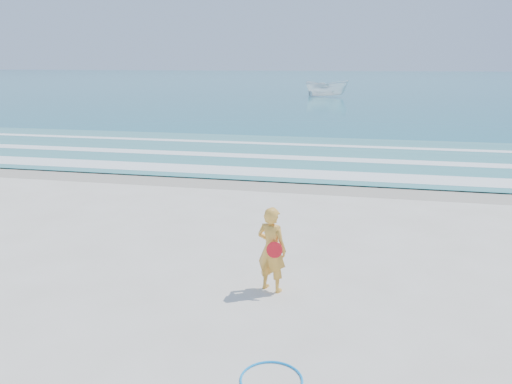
# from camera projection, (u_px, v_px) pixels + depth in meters

# --- Properties ---
(ground) EXTENTS (400.00, 400.00, 0.00)m
(ground) POSITION_uv_depth(u_px,v_px,m) (195.00, 319.00, 7.64)
(ground) COLOR silver
(ground) RESTS_ON ground
(wet_sand) EXTENTS (400.00, 2.40, 0.00)m
(wet_sand) POSITION_uv_depth(u_px,v_px,m) (286.00, 183.00, 16.15)
(wet_sand) COLOR #B2A893
(wet_sand) RESTS_ON ground
(ocean) EXTENTS (400.00, 190.00, 0.04)m
(ocean) POSITION_uv_depth(u_px,v_px,m) (355.00, 80.00, 106.89)
(ocean) COLOR #19727F
(ocean) RESTS_ON ground
(shallow) EXTENTS (400.00, 10.00, 0.01)m
(shallow) POSITION_uv_depth(u_px,v_px,m) (304.00, 155.00, 20.86)
(shallow) COLOR #59B7AD
(shallow) RESTS_ON ocean
(foam_near) EXTENTS (400.00, 1.40, 0.01)m
(foam_near) POSITION_uv_depth(u_px,v_px,m) (292.00, 173.00, 17.36)
(foam_near) COLOR white
(foam_near) RESTS_ON shallow
(foam_mid) EXTENTS (400.00, 0.90, 0.01)m
(foam_mid) POSITION_uv_depth(u_px,v_px,m) (302.00, 158.00, 20.11)
(foam_mid) COLOR white
(foam_mid) RESTS_ON shallow
(foam_far) EXTENTS (400.00, 0.60, 0.01)m
(foam_far) POSITION_uv_depth(u_px,v_px,m) (311.00, 145.00, 23.23)
(foam_far) COLOR white
(foam_far) RESTS_ON shallow
(hoop) EXTENTS (0.84, 0.84, 0.03)m
(hoop) POSITION_uv_depth(u_px,v_px,m) (271.00, 380.00, 6.17)
(hoop) COLOR #0D94F2
(hoop) RESTS_ON ground
(boat) EXTENTS (4.94, 2.48, 1.82)m
(boat) POSITION_uv_depth(u_px,v_px,m) (327.00, 88.00, 54.50)
(boat) COLOR white
(boat) RESTS_ON ocean
(woman) EXTENTS (0.64, 0.53, 1.49)m
(woman) POSITION_uv_depth(u_px,v_px,m) (272.00, 249.00, 8.45)
(woman) COLOR gold
(woman) RESTS_ON ground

